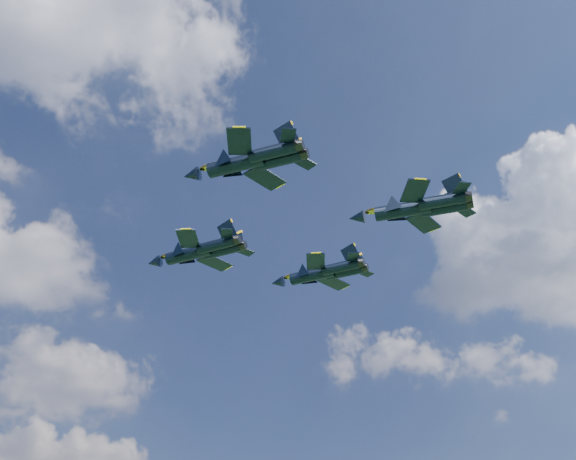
# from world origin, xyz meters

# --- Properties ---
(jet_lead) EXTENTS (13.31, 14.89, 3.85)m
(jet_lead) POSITION_xyz_m (-14.26, 19.26, 53.88)
(jet_lead) COLOR black
(jet_left) EXTENTS (14.43, 15.10, 4.02)m
(jet_left) POSITION_xyz_m (-15.36, -0.35, 55.85)
(jet_left) COLOR black
(jet_right) EXTENTS (13.42, 15.01, 3.89)m
(jet_right) POSITION_xyz_m (5.39, 19.61, 55.37)
(jet_right) COLOR black
(jet_slot) EXTENTS (15.47, 14.90, 4.13)m
(jet_slot) POSITION_xyz_m (8.48, -0.24, 56.27)
(jet_slot) COLOR black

